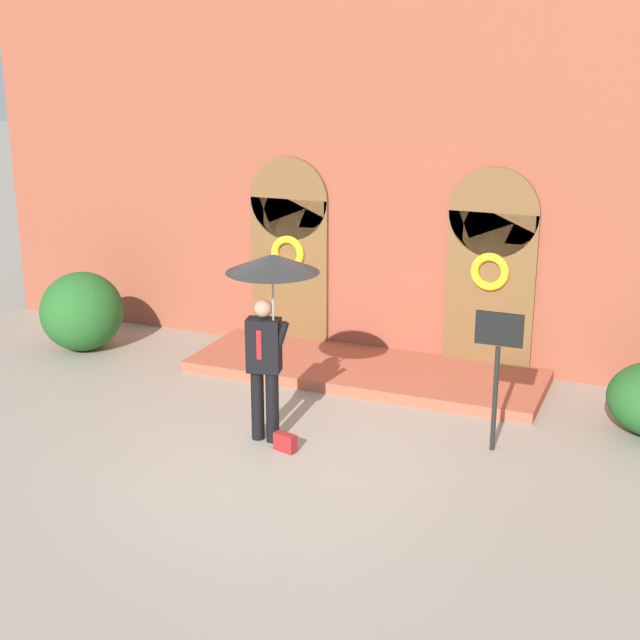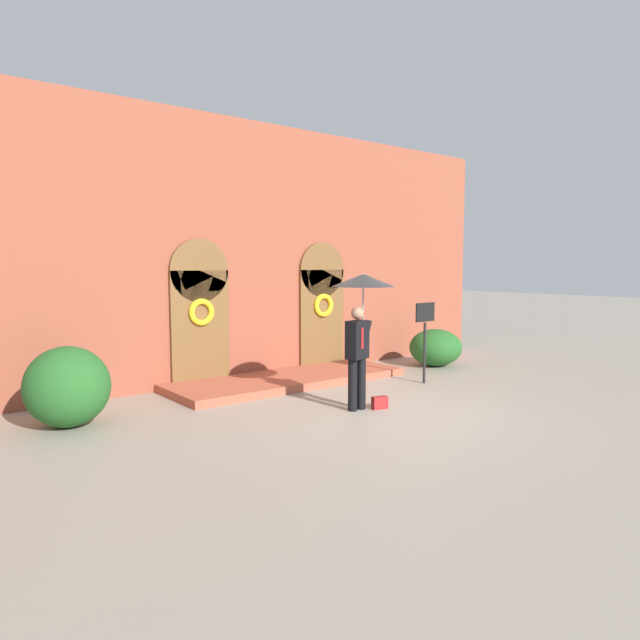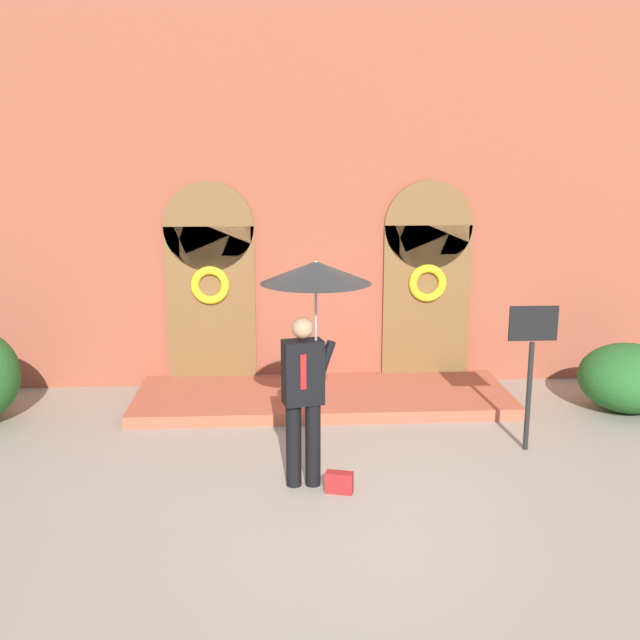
{
  "view_description": "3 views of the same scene",
  "coord_description": "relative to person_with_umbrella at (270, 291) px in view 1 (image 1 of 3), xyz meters",
  "views": [
    {
      "loc": [
        4.13,
        -8.6,
        4.61
      ],
      "look_at": [
        -0.21,
        1.82,
        1.18
      ],
      "focal_mm": 50.0,
      "sensor_mm": 36.0,
      "label": 1
    },
    {
      "loc": [
        -6.89,
        -6.77,
        2.5
      ],
      "look_at": [
        -0.3,
        1.57,
        1.48
      ],
      "focal_mm": 32.0,
      "sensor_mm": 36.0,
      "label": 2
    },
    {
      "loc": [
        -0.6,
        -6.45,
        3.31
      ],
      "look_at": [
        -0.12,
        1.67,
        1.5
      ],
      "focal_mm": 40.0,
      "sensor_mm": 36.0,
      "label": 3
    }
  ],
  "objects": [
    {
      "name": "ground_plane",
      "position": [
        0.27,
        -0.45,
        -1.91
      ],
      "size": [
        80.0,
        80.0,
        0.0
      ],
      "primitive_type": "plane",
      "color": "gray"
    },
    {
      "name": "building_facade",
      "position": [
        0.27,
        3.7,
        0.77
      ],
      "size": [
        14.0,
        2.3,
        5.6
      ],
      "color": "brown",
      "rests_on": "ground"
    },
    {
      "name": "person_with_umbrella",
      "position": [
        0.0,
        0.0,
        0.0
      ],
      "size": [
        1.1,
        1.1,
        2.36
      ],
      "color": "black",
      "rests_on": "ground"
    },
    {
      "name": "handbag",
      "position": [
        0.26,
        -0.2,
        -1.8
      ],
      "size": [
        0.3,
        0.19,
        0.22
      ],
      "primitive_type": "cube",
      "rotation": [
        0.0,
        0.0,
        -0.26
      ],
      "color": "maroon",
      "rests_on": "ground"
    },
    {
      "name": "sign_post",
      "position": [
        2.54,
        0.79,
        -0.75
      ],
      "size": [
        0.56,
        0.06,
        1.72
      ],
      "color": "black",
      "rests_on": "ground"
    },
    {
      "name": "shrub_left",
      "position": [
        -4.31,
        2.02,
        -1.28
      ],
      "size": [
        1.28,
        1.34,
        1.26
      ],
      "primitive_type": "ellipsoid",
      "color": "#235B23",
      "rests_on": "ground"
    }
  ]
}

